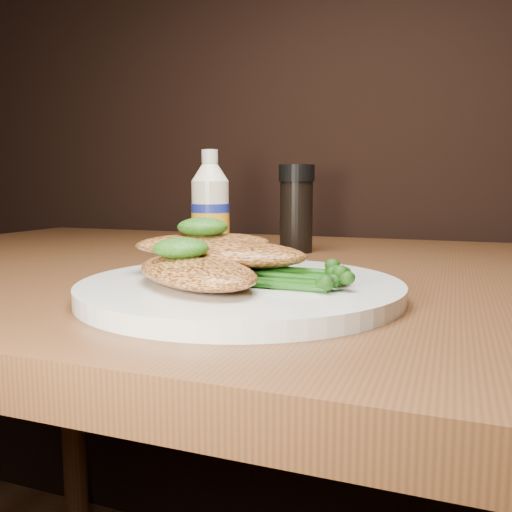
% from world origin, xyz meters
% --- Properties ---
extents(plate, '(0.30, 0.30, 0.02)m').
position_xyz_m(plate, '(0.11, 0.86, 0.76)').
color(plate, white).
rests_on(plate, dining_table).
extents(chicken_front, '(0.18, 0.16, 0.03)m').
position_xyz_m(chicken_front, '(0.09, 0.82, 0.78)').
color(chicken_front, '#D07B42').
rests_on(chicken_front, plate).
extents(chicken_mid, '(0.17, 0.10, 0.03)m').
position_xyz_m(chicken_mid, '(0.09, 0.88, 0.79)').
color(chicken_mid, '#D07B42').
rests_on(chicken_mid, plate).
extents(chicken_back, '(0.15, 0.14, 0.02)m').
position_xyz_m(chicken_back, '(0.06, 0.90, 0.79)').
color(chicken_back, '#D07B42').
rests_on(chicken_back, plate).
extents(pesto_front, '(0.05, 0.05, 0.02)m').
position_xyz_m(pesto_front, '(0.07, 0.83, 0.80)').
color(pesto_front, '#073309').
rests_on(pesto_front, chicken_front).
extents(pesto_back, '(0.05, 0.05, 0.02)m').
position_xyz_m(pesto_back, '(0.06, 0.89, 0.81)').
color(pesto_back, '#073309').
rests_on(pesto_back, chicken_back).
extents(broccolini_bundle, '(0.15, 0.12, 0.02)m').
position_xyz_m(broccolini_bundle, '(0.15, 0.85, 0.78)').
color(broccolini_bundle, '#1A5212').
rests_on(broccolini_bundle, plate).
extents(mayo_bottle, '(0.07, 0.07, 0.15)m').
position_xyz_m(mayo_bottle, '(-0.03, 1.09, 0.83)').
color(mayo_bottle, white).
rests_on(mayo_bottle, dining_table).
extents(pepper_grinder, '(0.07, 0.07, 0.13)m').
position_xyz_m(pepper_grinder, '(0.07, 1.19, 0.82)').
color(pepper_grinder, black).
rests_on(pepper_grinder, dining_table).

